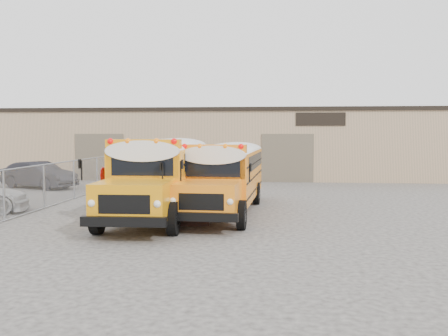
# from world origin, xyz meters

# --- Properties ---
(ground) EXTENTS (120.00, 120.00, 0.00)m
(ground) POSITION_xyz_m (0.00, 0.00, 0.00)
(ground) COLOR #363331
(ground) RESTS_ON ground
(warehouse) EXTENTS (30.20, 10.20, 4.67)m
(warehouse) POSITION_xyz_m (-0.00, 19.99, 2.37)
(warehouse) COLOR tan
(warehouse) RESTS_ON ground
(chainlink_fence) EXTENTS (0.07, 18.07, 1.81)m
(chainlink_fence) POSITION_xyz_m (-6.00, 3.00, 0.90)
(chainlink_fence) COLOR gray
(chainlink_fence) RESTS_ON ground
(school_bus_left) EXTENTS (3.03, 9.91, 2.88)m
(school_bus_left) POSITION_xyz_m (-1.20, 8.39, 1.67)
(school_bus_left) COLOR orange
(school_bus_left) RESTS_ON ground
(school_bus_right) EXTENTS (2.73, 9.30, 2.69)m
(school_bus_right) POSITION_xyz_m (1.53, 8.86, 1.56)
(school_bus_right) COLOR orange
(school_bus_right) RESTS_ON ground
(tarp_bundle) EXTENTS (1.10, 1.10, 1.51)m
(tarp_bundle) POSITION_xyz_m (0.53, 0.33, 0.77)
(tarp_bundle) COLOR black
(tarp_bundle) RESTS_ON ground
(car_dark) EXTENTS (4.72, 3.03, 1.47)m
(car_dark) POSITION_xyz_m (-9.76, 10.22, 0.73)
(car_dark) COLOR black
(car_dark) RESTS_ON ground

